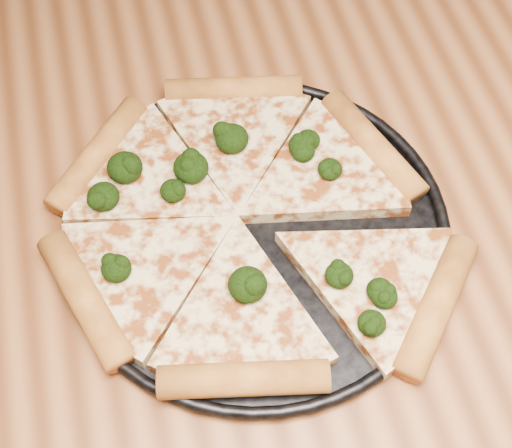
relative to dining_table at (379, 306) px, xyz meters
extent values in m
cube|color=#96582E|center=(0.00, 0.00, 0.07)|extent=(1.20, 0.90, 0.04)
cylinder|color=black|center=(-0.11, 0.06, 0.09)|extent=(0.35, 0.35, 0.01)
torus|color=black|center=(-0.11, 0.06, 0.10)|extent=(0.36, 0.36, 0.01)
cylinder|color=orange|center=(0.02, 0.12, 0.11)|extent=(0.07, 0.14, 0.03)
cylinder|color=orange|center=(-0.10, 0.22, 0.11)|extent=(0.14, 0.06, 0.03)
cylinder|color=orange|center=(-0.24, 0.17, 0.11)|extent=(0.11, 0.12, 0.03)
cylinder|color=orange|center=(-0.27, 0.02, 0.11)|extent=(0.07, 0.14, 0.03)
cylinder|color=orange|center=(-0.16, -0.08, 0.11)|extent=(0.14, 0.06, 0.03)
cylinder|color=orange|center=(0.02, -0.06, 0.11)|extent=(0.11, 0.12, 0.03)
ellipsoid|color=black|center=(-0.05, 0.13, 0.12)|extent=(0.02, 0.02, 0.02)
ellipsoid|color=black|center=(-0.22, 0.14, 0.12)|extent=(0.03, 0.03, 0.03)
ellipsoid|color=black|center=(-0.11, 0.15, 0.12)|extent=(0.03, 0.03, 0.02)
ellipsoid|color=black|center=(-0.06, -0.01, 0.12)|extent=(0.02, 0.02, 0.02)
ellipsoid|color=black|center=(-0.24, 0.12, 0.12)|extent=(0.03, 0.03, 0.02)
ellipsoid|color=black|center=(-0.18, 0.11, 0.12)|extent=(0.02, 0.02, 0.02)
ellipsoid|color=black|center=(-0.03, 0.10, 0.12)|extent=(0.02, 0.02, 0.02)
ellipsoid|color=black|center=(-0.03, -0.04, 0.12)|extent=(0.02, 0.02, 0.02)
ellipsoid|color=black|center=(-0.16, 0.13, 0.12)|extent=(0.03, 0.03, 0.02)
ellipsoid|color=black|center=(-0.24, 0.04, 0.12)|extent=(0.03, 0.03, 0.02)
ellipsoid|color=black|center=(-0.14, 0.00, 0.12)|extent=(0.03, 0.03, 0.03)
ellipsoid|color=black|center=(-0.03, -0.03, 0.12)|extent=(0.02, 0.02, 0.02)
ellipsoid|color=black|center=(-0.05, 0.12, 0.12)|extent=(0.02, 0.02, 0.02)
ellipsoid|color=black|center=(-0.05, -0.06, 0.12)|extent=(0.02, 0.02, 0.02)
ellipsoid|color=black|center=(-0.04, 0.13, 0.12)|extent=(0.02, 0.02, 0.02)
camera|label=1|loc=(-0.20, -0.28, 0.68)|focal=51.66mm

